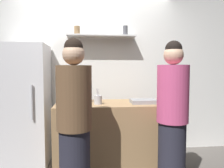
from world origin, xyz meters
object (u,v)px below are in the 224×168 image
object	(u,v)px
wine_bottle_green_glass	(88,94)
person_brown_jacket	(74,125)
water_bottle_plastic	(87,92)
person_pink_top	(172,118)
refrigerator	(26,105)
baking_pan	(144,101)
wine_bottle_dark_glass	(59,94)
utensil_holder	(98,100)
wine_bottle_amber_glass	(71,96)

from	to	relation	value
wine_bottle_green_glass	person_brown_jacket	distance (m)	0.88
water_bottle_plastic	person_pink_top	distance (m)	1.27
water_bottle_plastic	person_brown_jacket	xyz separation A→B (m)	(-0.12, -1.00, -0.21)
refrigerator	water_bottle_plastic	bearing A→B (deg)	-6.33
baking_pan	wine_bottle_dark_glass	bearing A→B (deg)	177.42
baking_pan	water_bottle_plastic	xyz separation A→B (m)	(-0.74, 0.33, 0.09)
utensil_holder	water_bottle_plastic	distance (m)	0.37
baking_pan	utensil_holder	size ratio (longest dim) A/B	1.66
person_brown_jacket	wine_bottle_amber_glass	bearing A→B (deg)	-17.41
wine_bottle_dark_glass	wine_bottle_amber_glass	bearing A→B (deg)	-43.56
water_bottle_plastic	person_brown_jacket	distance (m)	1.03
person_brown_jacket	refrigerator	bearing A→B (deg)	9.45
wine_bottle_dark_glass	wine_bottle_green_glass	xyz separation A→B (m)	(0.36, 0.12, -0.01)
person_brown_jacket	person_pink_top	bearing A→B (deg)	-105.75
baking_pan	wine_bottle_amber_glass	size ratio (longest dim) A/B	1.05
wine_bottle_dark_glass	wine_bottle_amber_glass	size ratio (longest dim) A/B	0.98
wine_bottle_amber_glass	water_bottle_plastic	bearing A→B (deg)	65.96
baking_pan	utensil_holder	xyz separation A→B (m)	(-0.60, -0.01, 0.03)
baking_pan	wine_bottle_dark_glass	world-z (taller)	wine_bottle_dark_glass
refrigerator	wine_bottle_dark_glass	bearing A→B (deg)	-36.24
baking_pan	utensil_holder	world-z (taller)	utensil_holder
water_bottle_plastic	person_brown_jacket	bearing A→B (deg)	-96.80
person_pink_top	wine_bottle_amber_glass	bearing A→B (deg)	-70.71
refrigerator	baking_pan	bearing A→B (deg)	-14.82
person_brown_jacket	wine_bottle_green_glass	bearing A→B (deg)	-33.67
refrigerator	utensil_holder	world-z (taller)	refrigerator
person_pink_top	refrigerator	bearing A→B (deg)	-78.07
wine_bottle_green_glass	person_brown_jacket	world-z (taller)	person_brown_jacket
wine_bottle_amber_glass	person_pink_top	bearing A→B (deg)	-20.30
wine_bottle_dark_glass	person_pink_top	distance (m)	1.41
baking_pan	person_pink_top	size ratio (longest dim) A/B	0.20
wine_bottle_green_glass	baking_pan	bearing A→B (deg)	-13.30
baking_pan	wine_bottle_green_glass	distance (m)	0.75
refrigerator	wine_bottle_amber_glass	world-z (taller)	refrigerator
utensil_holder	wine_bottle_dark_glass	world-z (taller)	wine_bottle_dark_glass
baking_pan	person_brown_jacket	bearing A→B (deg)	-142.07
utensil_holder	wine_bottle_dark_glass	size ratio (longest dim) A/B	0.64
refrigerator	person_pink_top	distance (m)	2.01
refrigerator	utensil_holder	distance (m)	1.09
wine_bottle_green_glass	water_bottle_plastic	xyz separation A→B (m)	(-0.02, 0.16, 0.01)
utensil_holder	wine_bottle_amber_glass	bearing A→B (deg)	-165.71
baking_pan	wine_bottle_green_glass	size ratio (longest dim) A/B	1.10
wine_bottle_dark_glass	utensil_holder	bearing A→B (deg)	-7.23
wine_bottle_dark_glass	wine_bottle_green_glass	size ratio (longest dim) A/B	1.03
wine_bottle_dark_glass	person_brown_jacket	xyz separation A→B (m)	(0.23, -0.72, -0.22)
wine_bottle_dark_glass	person_brown_jacket	distance (m)	0.79
wine_bottle_dark_glass	water_bottle_plastic	size ratio (longest dim) A/B	1.18
refrigerator	person_brown_jacket	xyz separation A→B (m)	(0.73, -1.09, -0.03)
wine_bottle_amber_glass	wine_bottle_green_glass	world-z (taller)	wine_bottle_amber_glass
wine_bottle_green_glass	wine_bottle_dark_glass	bearing A→B (deg)	-161.34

